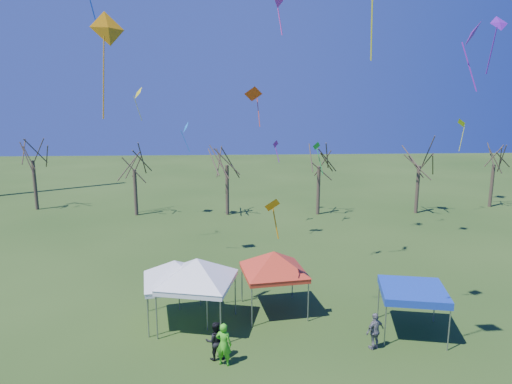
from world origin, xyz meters
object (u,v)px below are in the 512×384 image
tent_white_mid (197,263)px  person_green (224,344)px  tree_1 (133,153)px  person_grey (375,331)px  tent_white_west (175,265)px  tree_5 (496,149)px  tent_blue (413,292)px  tree_3 (319,149)px  person_dark (215,341)px  tent_red (274,256)px  tree_4 (420,149)px  tree_2 (227,147)px  tree_0 (31,143)px

tent_white_mid → person_green: 4.15m
tree_1 → person_grey: 28.51m
tent_white_west → tree_5: bearing=37.9°
tent_blue → tree_3: bearing=90.3°
tent_white_mid → person_dark: tent_white_mid is taller
tent_red → person_green: bearing=-117.9°
tree_1 → tent_blue: size_ratio=2.27×
tree_4 → tent_white_west: size_ratio=1.99×
tree_2 → tent_white_west: size_ratio=2.07×
tent_white_west → person_grey: size_ratio=2.41×
tent_white_mid → person_green: tent_white_mid is taller
tree_1 → tent_blue: bearing=-53.2°
tent_blue → person_green: 8.84m
tree_3 → person_green: tree_3 is taller
tree_0 → person_green: tree_0 is taller
tent_white_west → person_grey: 9.55m
tree_0 → tree_4: tree_0 is taller
tree_0 → tent_red: tree_0 is taller
tree_1 → tree_4: 26.13m
tree_1 → person_dark: size_ratio=4.61×
tree_5 → person_green: (-26.10, -26.08, -4.83)m
tree_1 → tent_blue: (16.91, -22.60, -3.76)m
tent_white_mid → person_green: (1.25, -3.26, -2.25)m
tree_0 → tent_white_west: size_ratio=2.13×
tree_5 → tent_white_mid: size_ratio=1.73×
tree_3 → person_green: bearing=-109.3°
person_dark → tent_white_mid: bearing=-82.8°
tree_0 → tent_white_mid: tree_0 is taller
person_grey → tree_2: bearing=-101.9°
tree_3 → tent_red: (-5.97, -19.46, -3.11)m
person_dark → tree_0: bearing=-66.3°
tree_2 → tree_4: tree_2 is taller
tree_0 → tent_red: bearing=-47.5°
tree_2 → tree_5: size_ratio=1.10×
tree_0 → tree_4: size_ratio=1.07×
tree_2 → tree_4: bearing=-1.2°
tent_blue → tent_red: bearing=157.3°
tree_4 → tent_blue: size_ratio=2.37×
tent_blue → tree_5: bearing=53.8°
tree_2 → tree_5: tree_2 is taller
tent_white_mid → person_dark: 3.77m
tree_5 → tent_white_west: (-28.46, -22.18, -2.87)m
tent_white_west → tree_4: bearing=45.0°
person_dark → tree_3: bearing=-120.5°
tree_4 → person_grey: bearing=-115.9°
tent_white_west → tent_blue: tent_white_west is taller
tent_white_mid → tree_3: bearing=65.1°
tree_3 → person_green: 26.01m
tent_white_west → tent_blue: 11.07m
tree_4 → tent_blue: (-9.21, -21.95, -4.02)m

